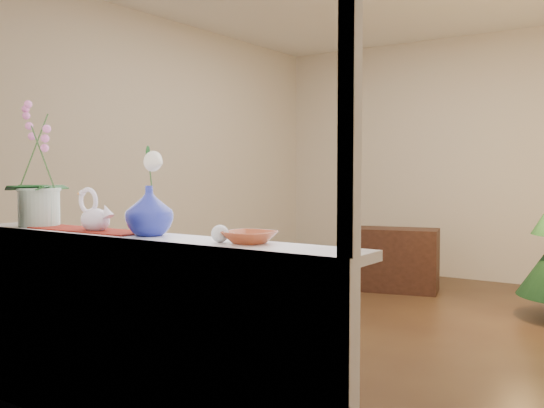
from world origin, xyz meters
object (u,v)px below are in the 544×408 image
Objects in this scene: amber_dish at (250,238)px; swan at (95,211)px; blue_vase at (149,207)px; side_table at (395,260)px; paperweight at (220,234)px; orchid_pot at (38,163)px.

swan is at bearing -177.79° from amber_dish.
blue_vase reaches higher than amber_dish.
blue_vase is at bearing -98.17° from side_table.
paperweight is 0.42× the size of amber_dish.
orchid_pot is at bearing -110.28° from side_table.
paperweight is (0.43, -0.03, -0.09)m from blue_vase.
side_table is at bearing 89.26° from swan.
swan is at bearing 179.23° from paperweight.
side_table is at bearing 96.45° from blue_vase.
orchid_pot is at bearing -179.17° from amber_dish.
orchid_pot is at bearing 176.18° from swan.
swan reaches higher than side_table.
swan is 0.35m from blue_vase.
amber_dish is at bearing 0.21° from swan.
amber_dish is at bearing -90.19° from side_table.
side_table is (-0.43, 3.80, -0.73)m from blue_vase.
side_table is (0.38, 3.80, -0.93)m from orchid_pot.
paperweight is 0.09× the size of side_table.
blue_vase is 0.55m from amber_dish.
paperweight is at bearing -158.78° from amber_dish.
amber_dish is at bearing 0.83° from orchid_pot.
blue_vase is at bearing 0.20° from orchid_pot.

